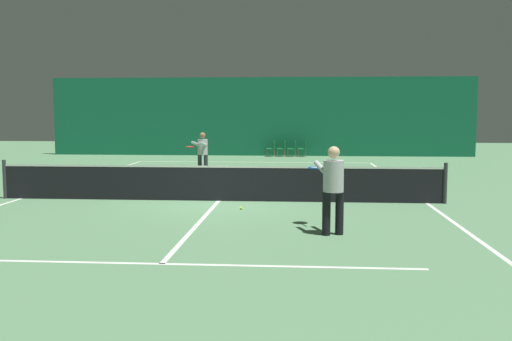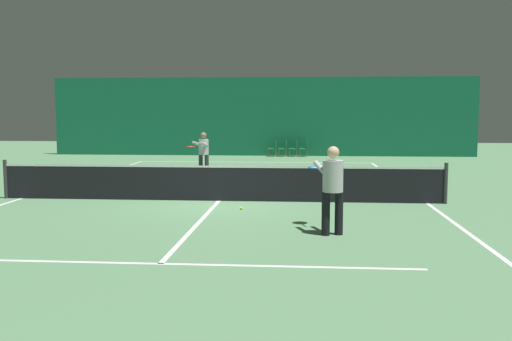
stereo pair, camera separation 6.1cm
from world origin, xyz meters
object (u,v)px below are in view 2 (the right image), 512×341
(player_near, at_px, (332,183))
(courtside_chair_2, at_px, (294,148))
(courtside_chair_3, at_px, (305,148))
(courtside_chair_0, at_px, (274,147))
(tennis_ball, at_px, (241,208))
(tennis_net, at_px, (219,182))
(courtside_chair_1, at_px, (284,147))
(player_far, at_px, (203,151))

(player_near, relative_size, courtside_chair_2, 2.06)
(courtside_chair_2, relative_size, courtside_chair_3, 1.00)
(courtside_chair_0, relative_size, tennis_ball, 12.73)
(tennis_net, bearing_deg, courtside_chair_0, 87.36)
(courtside_chair_1, relative_size, tennis_ball, 12.73)
(courtside_chair_1, bearing_deg, courtside_chair_0, -90.00)
(tennis_net, height_order, player_near, player_near)
(courtside_chair_0, distance_m, courtside_chair_3, 1.68)
(courtside_chair_0, bearing_deg, tennis_net, -2.64)
(player_near, relative_size, courtside_chair_0, 2.06)
(courtside_chair_3, bearing_deg, player_near, 1.20)
(courtside_chair_3, distance_m, tennis_ball, 16.83)
(courtside_chair_0, height_order, courtside_chair_1, same)
(tennis_ball, bearing_deg, player_far, 106.86)
(courtside_chair_3, bearing_deg, tennis_net, -8.81)
(tennis_net, distance_m, player_far, 6.09)
(player_near, relative_size, player_far, 1.06)
(courtside_chair_0, xyz_separation_m, courtside_chair_2, (1.12, 0.00, 0.00))
(player_far, height_order, courtside_chair_1, player_far)
(tennis_net, xyz_separation_m, courtside_chair_1, (1.27, 15.43, -0.03))
(courtside_chair_3, bearing_deg, player_far, -21.93)
(courtside_chair_2, height_order, courtside_chair_3, same)
(courtside_chair_0, relative_size, courtside_chair_1, 1.00)
(player_near, height_order, courtside_chair_0, player_near)
(tennis_ball, bearing_deg, courtside_chair_2, 86.26)
(tennis_ball, bearing_deg, courtside_chair_1, 88.17)
(courtside_chair_1, bearing_deg, tennis_ball, -1.83)
(player_far, height_order, courtside_chair_0, player_far)
(player_far, bearing_deg, courtside_chair_2, 178.89)
(player_near, height_order, player_far, player_near)
(courtside_chair_2, bearing_deg, player_near, 2.85)
(player_near, xyz_separation_m, courtside_chair_3, (-0.41, 19.43, -0.52))
(courtside_chair_3, xyz_separation_m, tennis_ball, (-1.65, -16.74, -0.45))
(player_near, distance_m, courtside_chair_1, 19.50)
(courtside_chair_0, distance_m, tennis_ball, 16.74)
(tennis_net, height_order, courtside_chair_3, tennis_net)
(courtside_chair_1, distance_m, tennis_ball, 16.75)
(player_far, bearing_deg, courtside_chair_1, -178.05)
(tennis_net, xyz_separation_m, tennis_ball, (0.74, -1.31, -0.48))
(tennis_net, relative_size, tennis_ball, 181.82)
(courtside_chair_0, height_order, tennis_ball, courtside_chair_0)
(player_far, relative_size, courtside_chair_3, 1.93)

